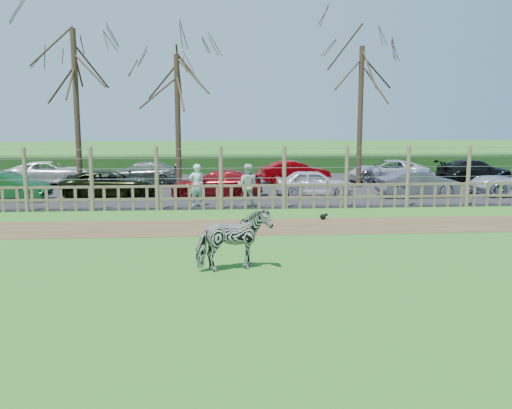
{
  "coord_description": "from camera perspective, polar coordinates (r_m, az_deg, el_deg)",
  "views": [
    {
      "loc": [
        -0.16,
        -14.28,
        3.88
      ],
      "look_at": [
        1.0,
        2.5,
        1.1
      ],
      "focal_mm": 40.0,
      "sensor_mm": 36.0,
      "label": 1
    }
  ],
  "objects": [
    {
      "name": "ground",
      "position": [
        14.8,
        -3.21,
        -5.83
      ],
      "size": [
        120.0,
        120.0,
        0.0
      ],
      "primitive_type": "plane",
      "color": "#508E28",
      "rests_on": "ground"
    },
    {
      "name": "dirt_strip",
      "position": [
        19.18,
        -3.4,
        -2.29
      ],
      "size": [
        34.0,
        2.8,
        0.01
      ],
      "primitive_type": "cube",
      "color": "brown",
      "rests_on": "ground"
    },
    {
      "name": "asphalt",
      "position": [
        29.04,
        -3.6,
        1.73
      ],
      "size": [
        44.0,
        13.0,
        0.04
      ],
      "primitive_type": "cube",
      "color": "#232326",
      "rests_on": "ground"
    },
    {
      "name": "hedge",
      "position": [
        35.94,
        -3.69,
        4.05
      ],
      "size": [
        46.0,
        2.0,
        1.1
      ],
      "primitive_type": "cube",
      "color": "#1E4716",
      "rests_on": "ground"
    },
    {
      "name": "fence",
      "position": [
        22.49,
        -3.51,
        1.51
      ],
      "size": [
        30.16,
        0.16,
        2.5
      ],
      "color": "brown",
      "rests_on": "ground"
    },
    {
      "name": "tree_left",
      "position": [
        27.58,
        -17.67,
        12.56
      ],
      "size": [
        4.8,
        4.8,
        7.88
      ],
      "color": "#3D2B1E",
      "rests_on": "ground"
    },
    {
      "name": "tree_mid",
      "position": [
        27.86,
        -7.89,
        11.33
      ],
      "size": [
        4.8,
        4.8,
        6.83
      ],
      "color": "#3D2B1E",
      "rests_on": "ground"
    },
    {
      "name": "tree_right",
      "position": [
        29.21,
        10.47,
        11.9
      ],
      "size": [
        4.8,
        4.8,
        7.35
      ],
      "color": "#3D2B1E",
      "rests_on": "ground"
    },
    {
      "name": "zebra",
      "position": [
        13.9,
        -2.28,
        -3.57
      ],
      "size": [
        1.98,
        1.37,
        1.53
      ],
      "primitive_type": "imported",
      "rotation": [
        0.0,
        0.0,
        1.9
      ],
      "color": "gray",
      "rests_on": "ground"
    },
    {
      "name": "visitor_a",
      "position": [
        23.13,
        -5.97,
        1.94
      ],
      "size": [
        0.73,
        0.6,
        1.72
      ],
      "primitive_type": "imported",
      "rotation": [
        0.0,
        0.0,
        3.47
      ],
      "color": "#B5ECE0",
      "rests_on": "asphalt"
    },
    {
      "name": "visitor_b",
      "position": [
        23.01,
        -0.88,
        1.95
      ],
      "size": [
        1.0,
        0.89,
        1.72
      ],
      "primitive_type": "imported",
      "rotation": [
        0.0,
        0.0,
        2.82
      ],
      "color": "silver",
      "rests_on": "asphalt"
    },
    {
      "name": "crow",
      "position": [
        20.64,
        6.75,
        -1.19
      ],
      "size": [
        0.29,
        0.21,
        0.23
      ],
      "color": "black",
      "rests_on": "ground"
    },
    {
      "name": "car_1",
      "position": [
        26.92,
        -23.71,
        1.68
      ],
      "size": [
        3.77,
        1.7,
        1.2
      ],
      "primitive_type": "imported",
      "rotation": [
        0.0,
        0.0,
        1.45
      ],
      "color": "#18582A",
      "rests_on": "asphalt"
    },
    {
      "name": "car_2",
      "position": [
        26.22,
        -14.39,
        1.99
      ],
      "size": [
        4.45,
        2.29,
        1.2
      ],
      "primitive_type": "imported",
      "rotation": [
        0.0,
        0.0,
        1.64
      ],
      "color": "black",
      "rests_on": "asphalt"
    },
    {
      "name": "car_3",
      "position": [
        25.67,
        -3.94,
        2.11
      ],
      "size": [
        4.31,
        2.17,
        1.2
      ],
      "primitive_type": "imported",
      "rotation": [
        0.0,
        0.0,
        4.59
      ],
      "color": "maroon",
      "rests_on": "asphalt"
    },
    {
      "name": "car_4",
      "position": [
        25.92,
        5.84,
        2.15
      ],
      "size": [
        3.57,
        1.55,
        1.2
      ],
      "primitive_type": "imported",
      "rotation": [
        0.0,
        0.0,
        1.53
      ],
      "color": "silver",
      "rests_on": "asphalt"
    },
    {
      "name": "car_5",
      "position": [
        26.69,
        15.96,
        2.05
      ],
      "size": [
        3.72,
        1.52,
        1.2
      ],
      "primitive_type": "imported",
      "rotation": [
        0.0,
        0.0,
        1.64
      ],
      "color": "slate",
      "rests_on": "asphalt"
    },
    {
      "name": "car_8",
      "position": [
        32.04,
        -19.97,
        3.02
      ],
      "size": [
        4.48,
        2.37,
        1.2
      ],
      "primitive_type": "imported",
      "rotation": [
        0.0,
        0.0,
        1.66
      ],
      "color": "silver",
      "rests_on": "asphalt"
    },
    {
      "name": "car_9",
      "position": [
        30.35,
        -11.42,
        3.07
      ],
      "size": [
        4.2,
        1.86,
        1.2
      ],
      "primitive_type": "imported",
      "rotation": [
        0.0,
        0.0,
        4.67
      ],
      "color": "#586259",
      "rests_on": "asphalt"
    },
    {
      "name": "car_11",
      "position": [
        30.39,
        3.97,
        3.24
      ],
      "size": [
        3.73,
        1.57,
        1.2
      ],
      "primitive_type": "imported",
      "rotation": [
        0.0,
        0.0,
        1.65
      ],
      "color": "#8A0206",
      "rests_on": "asphalt"
    },
    {
      "name": "car_12",
      "position": [
        31.79,
        13.04,
        3.29
      ],
      "size": [
        4.52,
        2.48,
        1.2
      ],
      "primitive_type": "imported",
      "rotation": [
        0.0,
        0.0,
        4.6
      ],
      "color": "silver",
      "rests_on": "asphalt"
    },
    {
      "name": "car_13",
      "position": [
        33.22,
        21.05,
        3.16
      ],
      "size": [
        4.25,
        1.98,
        1.2
      ],
      "primitive_type": "imported",
      "rotation": [
        0.0,
        0.0,
        1.64
      ],
      "color": "black",
      "rests_on": "asphalt"
    }
  ]
}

